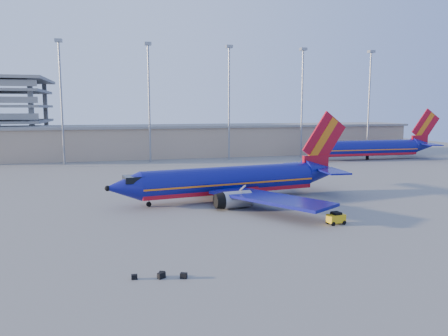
{
  "coord_description": "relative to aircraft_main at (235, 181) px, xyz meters",
  "views": [
    {
      "loc": [
        -14.13,
        -61.66,
        13.3
      ],
      "look_at": [
        2.59,
        3.04,
        4.0
      ],
      "focal_mm": 35.0,
      "sensor_mm": 36.0,
      "label": 1
    }
  ],
  "objects": [
    {
      "name": "light_mast_row",
      "position": [
        2.0,
        47.53,
        14.83
      ],
      "size": [
        101.6,
        1.6,
        28.65
      ],
      "color": "gray",
      "rests_on": "ground"
    },
    {
      "name": "aircraft_second",
      "position": [
        47.33,
        38.34,
        0.27
      ],
      "size": [
        38.5,
        15.0,
        13.04
      ],
      "rotation": [
        0.0,
        0.0,
        -0.02
      ],
      "color": "navy",
      "rests_on": "ground"
    },
    {
      "name": "luggage_pile",
      "position": [
        -13.62,
        -27.25,
        -2.5
      ],
      "size": [
        4.31,
        1.23,
        0.48
      ],
      "color": "black",
      "rests_on": "ground"
    },
    {
      "name": "aircraft_main",
      "position": [
        0.0,
        0.0,
        0.0
      ],
      "size": [
        37.49,
        35.83,
        12.73
      ],
      "rotation": [
        0.0,
        0.0,
        0.14
      ],
      "color": "navy",
      "rests_on": "ground"
    },
    {
      "name": "baggage_tug",
      "position": [
        7.48,
        -16.23,
        -1.97
      ],
      "size": [
        2.14,
        1.47,
        1.44
      ],
      "rotation": [
        0.0,
        0.0,
        0.14
      ],
      "color": "gold",
      "rests_on": "ground"
    },
    {
      "name": "ground",
      "position": [
        -3.0,
        1.53,
        -2.72
      ],
      "size": [
        220.0,
        220.0,
        0.0
      ],
      "primitive_type": "plane",
      "color": "slate",
      "rests_on": "ground"
    },
    {
      "name": "terminal_building",
      "position": [
        7.0,
        59.53,
        1.6
      ],
      "size": [
        122.0,
        16.0,
        8.5
      ],
      "color": "gray",
      "rests_on": "ground"
    }
  ]
}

